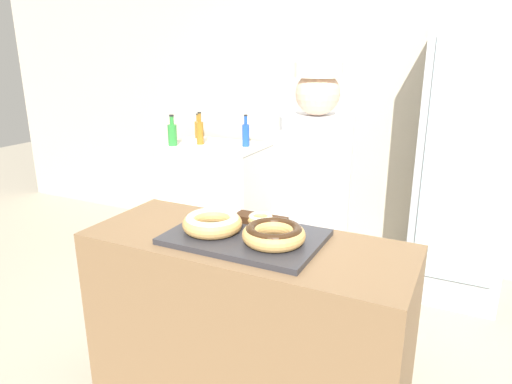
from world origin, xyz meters
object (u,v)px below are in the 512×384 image
donut_light_glaze (212,222)px  bottle_blue (246,134)px  beverage_fridge (467,162)px  bottle_amber (200,132)px  brownie_back_right (276,222)px  chest_freezer (217,194)px  serving_tray (245,237)px  baker_person (312,216)px  bottle_amber_b (198,129)px  donut_chocolate_glaze (274,233)px  brownie_back_left (246,217)px  donut_mini_center (261,218)px  bottle_green (172,134)px

donut_light_glaze → bottle_blue: bearing=113.4°
beverage_fridge → bottle_amber: 2.10m
brownie_back_right → chest_freezer: (-1.28, 1.61, -0.50)m
serving_tray → baker_person: size_ratio=0.39×
chest_freezer → bottle_amber: bearing=-159.9°
bottle_amber_b → bottle_blue: bearing=-15.3°
donut_light_glaze → baker_person: 0.64m
brownie_back_right → bottle_amber_b: bearing=131.1°
serving_tray → baker_person: 0.56m
donut_chocolate_glaze → brownie_back_left: donut_chocolate_glaze is taller
serving_tray → donut_chocolate_glaze: 0.15m
serving_tray → bottle_amber: size_ratio=2.28×
serving_tray → donut_light_glaze: size_ratio=2.49×
baker_person → bottle_blue: bearing=129.6°
serving_tray → bottle_blue: (-0.93, 1.80, 0.08)m
donut_light_glaze → chest_freezer: bearing=120.8°
donut_mini_center → brownie_back_left: 0.07m
bottle_blue → bottle_amber: size_ratio=0.96×
donut_light_glaze → chest_freezer: (-1.06, 1.78, -0.52)m
bottle_blue → bottle_green: size_ratio=1.02×
bottle_green → donut_light_glaze: bearing=-49.3°
donut_chocolate_glaze → donut_light_glaze: bearing=180.0°
bottle_amber → bottle_blue: bearing=12.9°
brownie_back_left → serving_tray: bearing=-62.8°
baker_person → bottle_amber: bearing=140.9°
donut_mini_center → bottle_amber_b: size_ratio=0.54×
baker_person → beverage_fridge: size_ratio=0.85×
donut_light_glaze → chest_freezer: donut_light_glaze is taller
donut_mini_center → bottle_amber_b: bottle_amber_b is taller
donut_mini_center → beverage_fridge: size_ratio=0.06×
bottle_amber → donut_light_glaze: bearing=-55.7°
brownie_back_right → bottle_amber_b: (-1.58, 1.81, 0.04)m
brownie_back_left → bottle_amber: (-1.25, 1.56, 0.06)m
donut_light_glaze → bottle_green: size_ratio=0.97×
brownie_back_left → bottle_amber: size_ratio=0.31×
brownie_back_right → donut_chocolate_glaze: bearing=-68.8°
donut_mini_center → bottle_amber: bearing=130.3°
baker_person → bottle_amber: 1.85m
donut_chocolate_glaze → bottle_amber: 2.27m
donut_mini_center → bottle_amber_b: bearing=129.8°
donut_light_glaze → bottle_blue: bottle_blue is taller
beverage_fridge → bottle_amber: size_ratio=6.95×
brownie_back_right → beverage_fridge: beverage_fridge is taller
serving_tray → baker_person: (0.10, 0.55, -0.07)m
baker_person → donut_chocolate_glaze: bearing=-86.2°
baker_person → beverage_fridge: 1.38m
brownie_back_left → bottle_amber_b: bearing=128.4°
chest_freezer → bottle_amber_b: bottle_amber_b is taller
donut_chocolate_glaze → brownie_back_right: (-0.07, 0.17, -0.02)m
serving_tray → chest_freezer: bearing=124.5°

